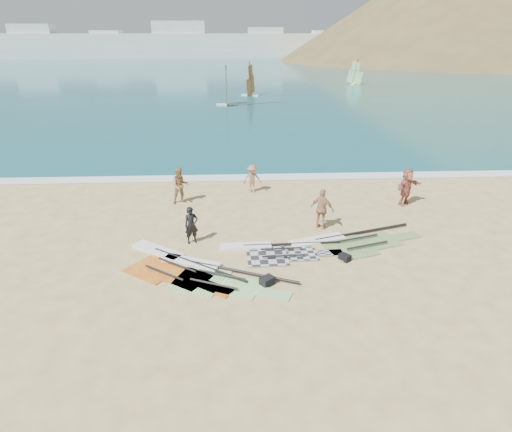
{
  "coord_description": "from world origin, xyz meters",
  "views": [
    {
      "loc": [
        -1.31,
        -12.9,
        8.27
      ],
      "look_at": [
        -0.48,
        4.0,
        1.0
      ],
      "focal_mm": 30.0,
      "sensor_mm": 36.0,
      "label": 1
    }
  ],
  "objects_px": {
    "beachgoer_back": "(322,209)",
    "beachgoer_right": "(407,187)",
    "beachgoer_left": "(180,186)",
    "person_wetsuit": "(191,225)",
    "rig_red": "(170,263)",
    "rig_green": "(212,274)",
    "rig_orange": "(347,241)",
    "rig_grey": "(271,251)",
    "gear_bag_near": "(267,281)",
    "gear_bag_far": "(345,257)",
    "beachgoer_mid": "(252,179)"
  },
  "relations": [
    {
      "from": "beachgoer_left",
      "to": "beachgoer_right",
      "type": "bearing_deg",
      "value": -22.31
    },
    {
      "from": "beachgoer_right",
      "to": "beachgoer_back",
      "type": "bearing_deg",
      "value": 175.57
    },
    {
      "from": "gear_bag_far",
      "to": "person_wetsuit",
      "type": "relative_size",
      "value": 0.27
    },
    {
      "from": "rig_red",
      "to": "rig_green",
      "type": "bearing_deg",
      "value": 8.04
    },
    {
      "from": "beachgoer_left",
      "to": "beachgoer_back",
      "type": "relative_size",
      "value": 1.02
    },
    {
      "from": "gear_bag_near",
      "to": "rig_grey",
      "type": "bearing_deg",
      "value": 82.61
    },
    {
      "from": "person_wetsuit",
      "to": "beachgoer_back",
      "type": "distance_m",
      "value": 5.89
    },
    {
      "from": "rig_green",
      "to": "beachgoer_left",
      "type": "bearing_deg",
      "value": 127.85
    },
    {
      "from": "gear_bag_near",
      "to": "beachgoer_back",
      "type": "relative_size",
      "value": 0.26
    },
    {
      "from": "person_wetsuit",
      "to": "beachgoer_back",
      "type": "relative_size",
      "value": 0.86
    },
    {
      "from": "rig_grey",
      "to": "gear_bag_far",
      "type": "height_order",
      "value": "gear_bag_far"
    },
    {
      "from": "person_wetsuit",
      "to": "beachgoer_back",
      "type": "bearing_deg",
      "value": -10.52
    },
    {
      "from": "rig_orange",
      "to": "gear_bag_far",
      "type": "xyz_separation_m",
      "value": [
        -0.49,
        -1.56,
        0.08
      ]
    },
    {
      "from": "gear_bag_far",
      "to": "beachgoer_back",
      "type": "xyz_separation_m",
      "value": [
        -0.36,
        3.05,
        0.82
      ]
    },
    {
      "from": "rig_orange",
      "to": "gear_bag_far",
      "type": "distance_m",
      "value": 1.64
    },
    {
      "from": "rig_red",
      "to": "beachgoer_left",
      "type": "relative_size",
      "value": 2.47
    },
    {
      "from": "gear_bag_near",
      "to": "gear_bag_far",
      "type": "height_order",
      "value": "gear_bag_near"
    },
    {
      "from": "beachgoer_back",
      "to": "beachgoer_right",
      "type": "relative_size",
      "value": 0.97
    },
    {
      "from": "beachgoer_left",
      "to": "person_wetsuit",
      "type": "bearing_deg",
      "value": -96.69
    },
    {
      "from": "gear_bag_near",
      "to": "beachgoer_mid",
      "type": "bearing_deg",
      "value": 90.78
    },
    {
      "from": "gear_bag_far",
      "to": "rig_orange",
      "type": "bearing_deg",
      "value": 72.64
    },
    {
      "from": "rig_orange",
      "to": "beachgoer_mid",
      "type": "distance_m",
      "value": 7.53
    },
    {
      "from": "rig_green",
      "to": "gear_bag_far",
      "type": "distance_m",
      "value": 5.26
    },
    {
      "from": "rig_orange",
      "to": "beachgoer_mid",
      "type": "height_order",
      "value": "beachgoer_mid"
    },
    {
      "from": "beachgoer_back",
      "to": "gear_bag_near",
      "type": "bearing_deg",
      "value": 92.52
    },
    {
      "from": "rig_red",
      "to": "beachgoer_mid",
      "type": "height_order",
      "value": "beachgoer_mid"
    },
    {
      "from": "rig_grey",
      "to": "rig_green",
      "type": "bearing_deg",
      "value": -145.58
    },
    {
      "from": "rig_orange",
      "to": "gear_bag_near",
      "type": "relative_size",
      "value": 11.93
    },
    {
      "from": "rig_orange",
      "to": "rig_red",
      "type": "distance_m",
      "value": 7.5
    },
    {
      "from": "rig_red",
      "to": "person_wetsuit",
      "type": "relative_size",
      "value": 2.95
    },
    {
      "from": "gear_bag_far",
      "to": "beachgoer_mid",
      "type": "height_order",
      "value": "beachgoer_mid"
    },
    {
      "from": "rig_green",
      "to": "beachgoer_right",
      "type": "height_order",
      "value": "beachgoer_right"
    },
    {
      "from": "rig_green",
      "to": "gear_bag_near",
      "type": "bearing_deg",
      "value": 2.23
    },
    {
      "from": "gear_bag_far",
      "to": "beachgoer_mid",
      "type": "xyz_separation_m",
      "value": [
        -3.32,
        8.02,
        0.66
      ]
    },
    {
      "from": "gear_bag_near",
      "to": "rig_green",
      "type": "bearing_deg",
      "value": 158.88
    },
    {
      "from": "rig_grey",
      "to": "beachgoer_mid",
      "type": "xyz_separation_m",
      "value": [
        -0.46,
        7.14,
        0.74
      ]
    },
    {
      "from": "rig_green",
      "to": "rig_orange",
      "type": "height_order",
      "value": "rig_orange"
    },
    {
      "from": "gear_bag_far",
      "to": "beachgoer_left",
      "type": "bearing_deg",
      "value": 137.33
    },
    {
      "from": "rig_green",
      "to": "beachgoer_right",
      "type": "xyz_separation_m",
      "value": [
        9.74,
        6.61,
        0.93
      ]
    },
    {
      "from": "beachgoer_left",
      "to": "beachgoer_back",
      "type": "distance_m",
      "value": 7.6
    },
    {
      "from": "rig_orange",
      "to": "beachgoer_left",
      "type": "relative_size",
      "value": 3.08
    },
    {
      "from": "rig_grey",
      "to": "gear_bag_near",
      "type": "height_order",
      "value": "gear_bag_near"
    },
    {
      "from": "beachgoer_right",
      "to": "rig_orange",
      "type": "bearing_deg",
      "value": -167.37
    },
    {
      "from": "beachgoer_left",
      "to": "beachgoer_right",
      "type": "distance_m",
      "value": 11.68
    },
    {
      "from": "rig_red",
      "to": "beachgoer_mid",
      "type": "distance_m",
      "value": 8.77
    },
    {
      "from": "beachgoer_mid",
      "to": "beachgoer_back",
      "type": "xyz_separation_m",
      "value": [
        2.95,
        -4.97,
        0.15
      ]
    },
    {
      "from": "rig_green",
      "to": "gear_bag_near",
      "type": "relative_size",
      "value": 10.45
    },
    {
      "from": "person_wetsuit",
      "to": "beachgoer_right",
      "type": "relative_size",
      "value": 0.83
    },
    {
      "from": "gear_bag_near",
      "to": "rig_orange",
      "type": "bearing_deg",
      "value": 40.99
    },
    {
      "from": "rig_orange",
      "to": "gear_bag_far",
      "type": "height_order",
      "value": "gear_bag_far"
    }
  ]
}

